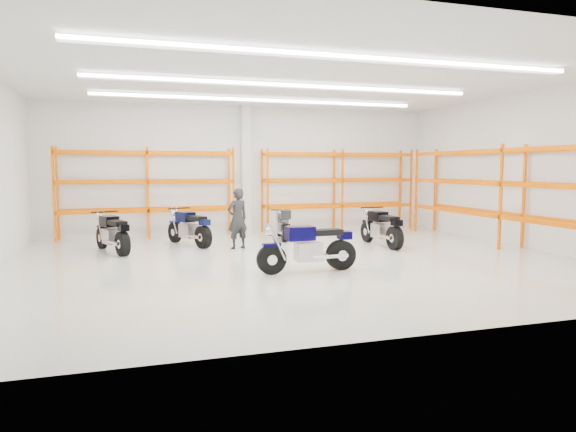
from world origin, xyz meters
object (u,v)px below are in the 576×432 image
object	(u,v)px
structural_column	(246,170)
motorcycle_back_b	(190,229)
motorcycle_back_a	(113,234)
motorcycle_back_c	(283,225)
standing_man	(237,219)
motorcycle_back_d	(382,229)
motorcycle_main	(312,248)

from	to	relation	value
structural_column	motorcycle_back_b	bearing A→B (deg)	-132.03
motorcycle_back_b	motorcycle_back_a	bearing A→B (deg)	-162.67
motorcycle_back_c	standing_man	bearing A→B (deg)	-141.27
motorcycle_back_a	motorcycle_back_d	world-z (taller)	motorcycle_back_d
motorcycle_back_a	structural_column	xyz separation A→B (m)	(4.44, 3.19, 1.73)
motorcycle_back_d	motorcycle_back_b	bearing A→B (deg)	161.98
motorcycle_main	motorcycle_back_c	world-z (taller)	motorcycle_main
standing_man	structural_column	xyz separation A→B (m)	(1.02, 3.48, 1.38)
structural_column	motorcycle_back_c	bearing A→B (deg)	-70.16
motorcycle_back_b	motorcycle_back_d	distance (m)	5.72
motorcycle_main	motorcycle_back_d	bearing A→B (deg)	41.85
motorcycle_back_a	motorcycle_back_b	bearing A→B (deg)	17.33
standing_man	structural_column	world-z (taller)	structural_column
motorcycle_back_c	motorcycle_main	bearing A→B (deg)	-99.27
motorcycle_main	standing_man	xyz separation A→B (m)	(-0.93, 3.74, 0.34)
motorcycle_back_c	motorcycle_back_a	bearing A→B (deg)	-167.68
motorcycle_back_b	structural_column	size ratio (longest dim) A/B	0.47
motorcycle_main	motorcycle_back_b	distance (m)	5.18
motorcycle_back_a	motorcycle_back_d	distance (m)	7.69
motorcycle_main	motorcycle_back_c	xyz separation A→B (m)	(0.84, 5.16, -0.05)
motorcycle_back_c	structural_column	bearing A→B (deg)	109.84
standing_man	structural_column	distance (m)	3.88
motorcycle_back_a	motorcycle_back_d	bearing A→B (deg)	-8.18
motorcycle_back_b	motorcycle_back_d	bearing A→B (deg)	-18.02
motorcycle_back_b	motorcycle_back_c	xyz separation A→B (m)	(3.01, 0.46, -0.03)
structural_column	motorcycle_back_d	bearing A→B (deg)	-53.49
standing_man	structural_column	size ratio (longest dim) A/B	0.39
motorcycle_main	structural_column	xyz separation A→B (m)	(0.10, 7.22, 1.71)
motorcycle_back_c	structural_column	distance (m)	2.81
motorcycle_main	structural_column	size ratio (longest dim) A/B	0.52
motorcycle_back_b	standing_man	size ratio (longest dim) A/B	1.21
structural_column	motorcycle_main	bearing A→B (deg)	-90.77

